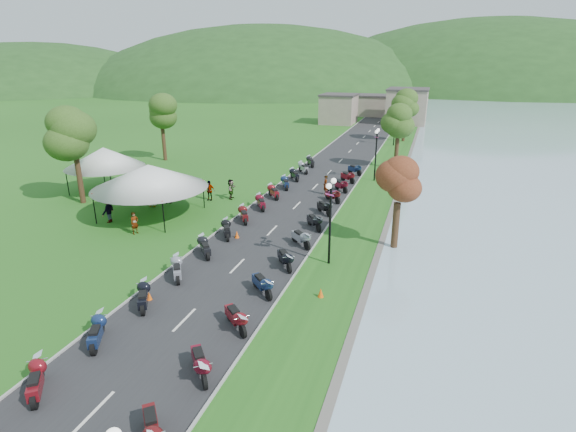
% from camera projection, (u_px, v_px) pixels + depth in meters
% --- Properties ---
extents(road, '(7.00, 120.00, 0.02)m').
position_uv_depth(road, '(329.00, 172.00, 47.72)').
color(road, '#29292B').
rests_on(road, ground).
extents(hills_backdrop, '(360.00, 120.00, 76.00)m').
position_uv_depth(hills_backdrop, '(413.00, 87.00, 191.36)').
color(hills_backdrop, '#285621').
rests_on(hills_backdrop, ground).
extents(far_building, '(18.00, 16.00, 5.00)m').
position_uv_depth(far_building, '(371.00, 107.00, 87.87)').
color(far_building, gray).
rests_on(far_building, ground).
extents(moto_row_left, '(2.60, 49.78, 1.10)m').
position_uv_depth(moto_row_left, '(215.00, 238.00, 28.82)').
color(moto_row_left, '#331411').
rests_on(moto_row_left, ground).
extents(moto_row_right, '(2.60, 42.14, 1.10)m').
position_uv_depth(moto_row_right, '(300.00, 238.00, 28.88)').
color(moto_row_right, '#331411').
rests_on(moto_row_right, ground).
extents(vendor_tent_main, '(5.77, 5.77, 4.00)m').
position_uv_depth(vendor_tent_main, '(151.00, 190.00, 34.00)').
color(vendor_tent_main, white).
rests_on(vendor_tent_main, ground).
extents(vendor_tent_side, '(4.64, 4.64, 4.00)m').
position_uv_depth(vendor_tent_side, '(106.00, 169.00, 40.43)').
color(vendor_tent_side, white).
rests_on(vendor_tent_side, ground).
extents(tree_park_left, '(3.46, 3.46, 9.61)m').
position_uv_depth(tree_park_left, '(74.00, 146.00, 36.12)').
color(tree_park_left, '#3E6521').
rests_on(tree_park_left, ground).
extents(tree_lakeside, '(2.43, 2.43, 6.74)m').
position_uv_depth(tree_lakeside, '(398.00, 197.00, 27.76)').
color(tree_lakeside, '#3E6521').
rests_on(tree_lakeside, ground).
extents(pedestrian_a, '(0.59, 0.68, 1.56)m').
position_uv_depth(pedestrian_a, '(136.00, 234.00, 31.04)').
color(pedestrian_a, slate).
rests_on(pedestrian_a, ground).
extents(pedestrian_b, '(0.84, 0.54, 1.62)m').
position_uv_depth(pedestrian_b, '(168.00, 203.00, 37.61)').
color(pedestrian_b, slate).
rests_on(pedestrian_b, ground).
extents(pedestrian_c, '(0.65, 1.32, 1.98)m').
position_uv_depth(pedestrian_c, '(109.00, 222.00, 33.22)').
color(pedestrian_c, slate).
rests_on(pedestrian_c, ground).
extents(traffic_cone_near, '(0.29, 0.29, 0.45)m').
position_uv_depth(traffic_cone_near, '(149.00, 296.00, 22.45)').
color(traffic_cone_near, '#F2590C').
rests_on(traffic_cone_near, ground).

